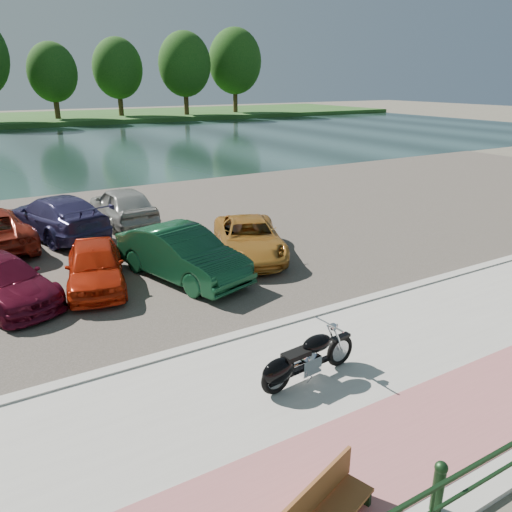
# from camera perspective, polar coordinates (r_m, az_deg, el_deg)

# --- Properties ---
(ground) EXTENTS (200.00, 200.00, 0.00)m
(ground) POSITION_cam_1_polar(r_m,az_deg,el_deg) (10.98, 9.98, -11.82)
(ground) COLOR #595447
(ground) RESTS_ON ground
(promenade) EXTENTS (60.00, 6.00, 0.10)m
(promenade) POSITION_cam_1_polar(r_m,az_deg,el_deg) (10.34, 13.66, -13.93)
(promenade) COLOR #A8A59E
(promenade) RESTS_ON ground
(pink_path) EXTENTS (60.00, 2.00, 0.01)m
(pink_path) POSITION_cam_1_polar(r_m,az_deg,el_deg) (9.52, 20.20, -17.56)
(pink_path) COLOR #9F5A5D
(pink_path) RESTS_ON promenade
(kerb) EXTENTS (60.00, 0.30, 0.14)m
(kerb) POSITION_cam_1_polar(r_m,az_deg,el_deg) (12.32, 3.97, -7.48)
(kerb) COLOR #A8A59E
(kerb) RESTS_ON ground
(parking_lot) EXTENTS (60.00, 18.00, 0.04)m
(parking_lot) POSITION_cam_1_polar(r_m,az_deg,el_deg) (19.87, -10.83, 2.74)
(parking_lot) COLOR #3C3730
(parking_lot) RESTS_ON ground
(river) EXTENTS (120.00, 40.00, 0.00)m
(river) POSITION_cam_1_polar(r_m,az_deg,el_deg) (47.74, -23.24, 11.26)
(river) COLOR #182B27
(river) RESTS_ON ground
(far_bank) EXTENTS (120.00, 24.00, 0.60)m
(far_bank) POSITION_cam_1_polar(r_m,az_deg,el_deg) (79.42, -26.77, 13.73)
(far_bank) COLOR #234518
(far_bank) RESTS_ON ground
(bollards) EXTENTS (10.68, 0.18, 0.81)m
(bollards) POSITION_cam_1_polar(r_m,az_deg,el_deg) (7.65, 19.28, -23.86)
(bollards) COLOR #163118
(bollards) RESTS_ON promenade
(far_trees) EXTENTS (70.25, 10.68, 12.52)m
(far_trees) POSITION_cam_1_polar(r_m,az_deg,el_deg) (73.57, -23.67, 19.52)
(far_trees) COLOR #3A2A15
(far_trees) RESTS_ON far_bank
(motorcycle) EXTENTS (2.33, 0.75, 1.05)m
(motorcycle) POSITION_cam_1_polar(r_m,az_deg,el_deg) (9.80, 5.15, -11.89)
(motorcycle) COLOR black
(motorcycle) RESTS_ON promenade
(park_bench) EXTENTS (1.85, 0.99, 0.72)m
(park_bench) POSITION_cam_1_polar(r_m,az_deg,el_deg) (7.24, 7.19, -27.02)
(park_bench) COLOR brown
(park_bench) RESTS_ON promenade
(car_3) EXTENTS (3.02, 4.53, 1.22)m
(car_3) POSITION_cam_1_polar(r_m,az_deg,el_deg) (14.74, -27.07, -2.55)
(car_3) COLOR #550C1F
(car_3) RESTS_ON parking_lot
(car_4) EXTENTS (2.33, 4.07, 1.30)m
(car_4) POSITION_cam_1_polar(r_m,az_deg,el_deg) (14.80, -17.93, -1.03)
(car_4) COLOR #B9260C
(car_4) RESTS_ON parking_lot
(car_5) EXTENTS (2.86, 4.88, 1.52)m
(car_5) POSITION_cam_1_polar(r_m,az_deg,el_deg) (14.85, -8.46, 0.25)
(car_5) COLOR #114025
(car_5) RESTS_ON parking_lot
(car_6) EXTENTS (3.61, 4.96, 1.25)m
(car_6) POSITION_cam_1_polar(r_m,az_deg,el_deg) (16.58, -0.80, 2.05)
(car_6) COLOR #B87B2A
(car_6) RESTS_ON parking_lot
(car_11) EXTENTS (3.52, 5.70, 1.54)m
(car_11) POSITION_cam_1_polar(r_m,az_deg,el_deg) (20.18, -21.83, 4.26)
(car_11) COLOR navy
(car_11) RESTS_ON parking_lot
(car_12) EXTENTS (1.97, 4.57, 1.54)m
(car_12) POSITION_cam_1_polar(r_m,az_deg,el_deg) (21.12, -15.04, 5.64)
(car_12) COLOR #9E9F9B
(car_12) RESTS_ON parking_lot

